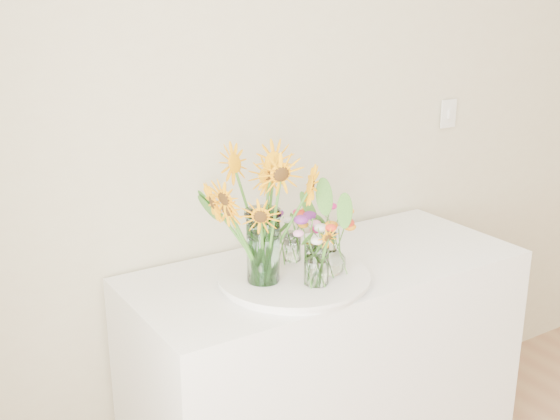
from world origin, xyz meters
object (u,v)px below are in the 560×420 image
object	(u,v)px
tray	(294,280)
small_vase_a	(316,265)
small_vase_b	(331,253)
mason_jar	(263,246)
counter	(325,378)
small_vase_c	(292,247)

from	to	relation	value
tray	small_vase_a	world-z (taller)	small_vase_a
tray	small_vase_b	distance (m)	0.15
small_vase_b	tray	bearing A→B (deg)	154.06
mason_jar	counter	bearing A→B (deg)	11.35
counter	small_vase_c	world-z (taller)	small_vase_c
counter	tray	world-z (taller)	tray
small_vase_b	small_vase_c	world-z (taller)	small_vase_b
small_vase_c	small_vase_a	bearing A→B (deg)	-102.43
counter	mason_jar	distance (m)	0.67
counter	small_vase_b	distance (m)	0.57
counter	mason_jar	world-z (taller)	mason_jar
tray	small_vase_c	size ratio (longest dim) A/B	4.61
tray	small_vase_b	bearing A→B (deg)	-25.94
counter	mason_jar	size ratio (longest dim) A/B	5.76
mason_jar	small_vase_a	world-z (taller)	mason_jar
small_vase_c	tray	bearing A→B (deg)	-120.94
counter	small_vase_a	bearing A→B (deg)	-135.42
counter	small_vase_a	distance (m)	0.59
tray	mason_jar	bearing A→B (deg)	174.68
small_vase_a	small_vase_c	distance (m)	0.21
mason_jar	small_vase_c	distance (m)	0.21
small_vase_a	small_vase_c	bearing A→B (deg)	77.57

